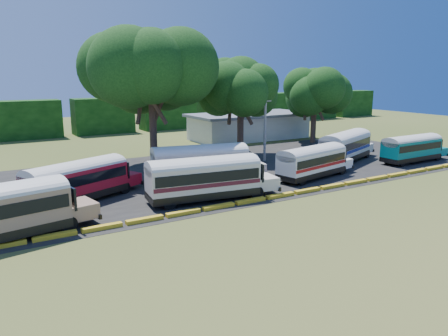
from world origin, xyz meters
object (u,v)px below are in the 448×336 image
bus_red (79,178)px  bus_teal (413,147)px  bus_cream_west (206,176)px  bus_white_red (313,160)px  tree_west (151,66)px

bus_red → bus_teal: bearing=-29.3°
bus_red → bus_cream_west: (8.93, -4.95, 0.11)m
bus_white_red → tree_west: tree_west is taller
bus_red → tree_west: (10.16, 9.26, 8.96)m
bus_teal → bus_red: bearing=173.5°
bus_white_red → tree_west: 19.50m
bus_red → bus_white_red: bus_red is taller
tree_west → bus_cream_west: bearing=-94.9°
bus_cream_west → tree_west: size_ratio=0.76×
bus_red → bus_cream_west: bus_cream_west is taller
bus_teal → tree_west: bearing=153.4°
tree_west → bus_white_red: bearing=-48.2°
bus_red → tree_west: 16.41m
bus_white_red → bus_teal: 15.27m
bus_red → bus_white_red: 21.97m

